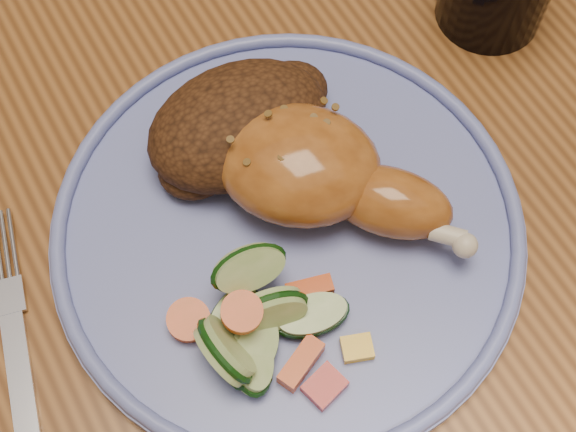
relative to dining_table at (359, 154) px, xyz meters
The scene contains 8 objects.
ground 0.67m from the dining_table, ahead, with size 4.00×4.00×0.00m, color brown.
dining_table is the anchor object (origin of this frame).
plate 0.15m from the dining_table, 147.64° to the right, with size 0.31×0.31×0.01m, color #6672BB.
plate_rim 0.16m from the dining_table, 147.64° to the right, with size 0.31×0.31×0.01m, color #6672BB.
chicken_leg 0.15m from the dining_table, 143.48° to the right, with size 0.15×0.17×0.06m.
rice_pilaf 0.15m from the dining_table, behind, with size 0.13×0.09×0.05m.
vegetable_pile 0.23m from the dining_table, 142.42° to the right, with size 0.11×0.11×0.05m.
fork 0.31m from the dining_table, 168.08° to the right, with size 0.06×0.17×0.00m.
Camera 1 is at (-0.21, -0.26, 1.23)m, focal length 50.00 mm.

